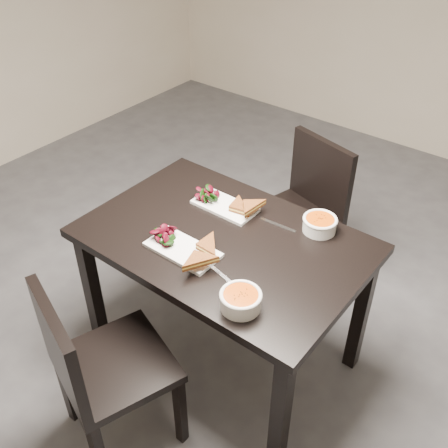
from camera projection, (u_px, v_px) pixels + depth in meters
name	position (u px, v px, depth m)	size (l,w,h in m)	color
ground	(236.00, 323.00, 2.84)	(5.00, 5.00, 0.00)	#47474C
table	(224.00, 255.00, 2.29)	(1.20, 0.80, 0.75)	black
chair_near	(96.00, 365.00, 2.02)	(0.53, 0.53, 0.85)	black
chair_far	(304.00, 205.00, 2.89)	(0.51, 0.51, 0.85)	black
plate_near	(183.00, 250.00, 2.16)	(0.31, 0.16, 0.02)	white
sandwich_near	(197.00, 248.00, 2.11)	(0.16, 0.12, 0.05)	brown
salad_near	(165.00, 235.00, 2.19)	(0.10, 0.09, 0.04)	black
soup_bowl_near	(241.00, 299.00, 1.88)	(0.16, 0.16, 0.07)	white
cutlery_near	(218.00, 272.00, 2.05)	(0.18, 0.02, 0.00)	silver
plate_far	(225.00, 206.00, 2.41)	(0.30, 0.15, 0.01)	white
sandwich_far	(234.00, 207.00, 2.35)	(0.15, 0.11, 0.05)	brown
salad_far	(208.00, 194.00, 2.44)	(0.09, 0.08, 0.04)	black
soup_bowl_far	(320.00, 223.00, 2.25)	(0.15, 0.15, 0.07)	white
cutlery_far	(277.00, 225.00, 2.30)	(0.18, 0.02, 0.00)	silver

